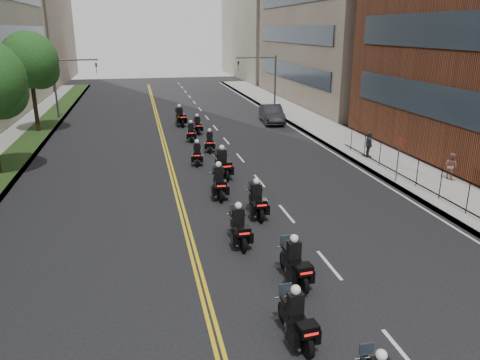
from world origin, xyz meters
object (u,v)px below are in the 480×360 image
object	(u,v)px
motorcycle_3	(295,264)
motorcycle_4	(239,228)
motorcycle_6	(219,183)
motorcycle_9	(210,142)
motorcycle_2	(297,320)
motorcycle_7	(223,165)
motorcycle_12	(180,117)
motorcycle_5	(257,202)
motorcycle_11	(198,126)
parked_sedan	(272,114)
pedestrian_c	(369,145)
motorcycle_10	(191,133)
motorcycle_8	(197,155)
pedestrian_b	(451,166)

from	to	relation	value
motorcycle_3	motorcycle_4	world-z (taller)	motorcycle_4
motorcycle_6	motorcycle_9	bearing A→B (deg)	87.50
motorcycle_2	motorcycle_3	xyz separation A→B (m)	(0.94, 2.93, 0.03)
motorcycle_7	motorcycle_12	world-z (taller)	motorcycle_12
motorcycle_4	motorcycle_5	xyz separation A→B (m)	(1.39, 2.65, 0.02)
motorcycle_11	motorcycle_12	bearing A→B (deg)	108.32
motorcycle_2	motorcycle_5	world-z (taller)	motorcycle_5
motorcycle_5	parked_sedan	size ratio (longest dim) A/B	0.49
motorcycle_9	motorcycle_12	distance (m)	9.40
motorcycle_5	motorcycle_7	size ratio (longest dim) A/B	0.94
pedestrian_c	motorcycle_3	bearing A→B (deg)	152.37
motorcycle_2	motorcycle_3	bearing A→B (deg)	67.27
motorcycle_5	motorcycle_6	distance (m)	3.13
motorcycle_5	motorcycle_10	distance (m)	15.60
motorcycle_6	motorcycle_11	distance (m)	15.24
motorcycle_3	motorcycle_9	world-z (taller)	motorcycle_3
parked_sedan	pedestrian_c	xyz separation A→B (m)	(2.65, -13.38, 0.20)
motorcycle_2	motorcycle_6	world-z (taller)	motorcycle_6
motorcycle_8	motorcycle_9	world-z (taller)	motorcycle_9
motorcycle_6	motorcycle_7	distance (m)	3.25
pedestrian_c	motorcycle_7	bearing A→B (deg)	107.55
motorcycle_3	motorcycle_12	world-z (taller)	motorcycle_12
motorcycle_12	motorcycle_7	bearing A→B (deg)	-94.05
motorcycle_11	motorcycle_12	size ratio (longest dim) A/B	0.84
motorcycle_5	motorcycle_9	world-z (taller)	motorcycle_5
motorcycle_2	motorcycle_10	bearing A→B (deg)	85.08
motorcycle_10	motorcycle_8	bearing A→B (deg)	-89.12
motorcycle_7	pedestrian_b	bearing A→B (deg)	-19.72
motorcycle_11	pedestrian_c	distance (m)	14.18
motorcycle_8	pedestrian_c	xyz separation A→B (m)	(10.94, -1.29, 0.38)
motorcycle_7	pedestrian_c	size ratio (longest dim) A/B	1.50
motorcycle_6	motorcycle_9	size ratio (longest dim) A/B	1.16
motorcycle_7	motorcycle_5	bearing A→B (deg)	-89.68
motorcycle_4	motorcycle_5	bearing A→B (deg)	62.31
motorcycle_3	motorcycle_6	xyz separation A→B (m)	(-1.02, 8.79, 0.05)
motorcycle_9	pedestrian_c	distance (m)	10.62
motorcycle_12	motorcycle_9	bearing A→B (deg)	-90.49
motorcycle_3	pedestrian_b	world-z (taller)	motorcycle_3
motorcycle_3	motorcycle_5	distance (m)	5.92
motorcycle_4	pedestrian_c	world-z (taller)	pedestrian_c
motorcycle_4	pedestrian_c	xyz separation A→B (m)	(10.78, 10.45, 0.32)
motorcycle_7	motorcycle_8	world-z (taller)	motorcycle_7
motorcycle_2	pedestrian_c	xyz separation A→B (m)	(10.54, 16.65, 0.36)
motorcycle_11	motorcycle_12	xyz separation A→B (m)	(-1.08, 3.42, 0.12)
motorcycle_4	motorcycle_7	xyz separation A→B (m)	(0.91, 8.68, 0.07)
motorcycle_5	motorcycle_3	bearing A→B (deg)	-90.44
motorcycle_10	parked_sedan	size ratio (longest dim) A/B	0.44
motorcycle_10	motorcycle_12	bearing A→B (deg)	96.71
motorcycle_4	motorcycle_11	size ratio (longest dim) A/B	1.07
motorcycle_11	pedestrian_c	xyz separation A→B (m)	(9.77, -10.28, 0.37)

